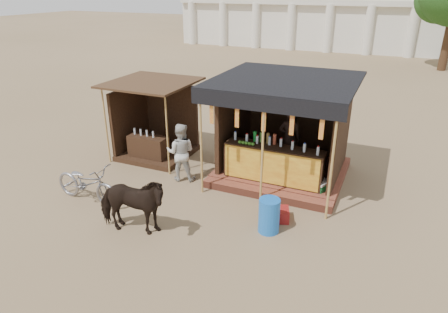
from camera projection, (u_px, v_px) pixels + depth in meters
ground at (195, 228)px, 8.92m from camera, size 120.00×120.00×0.00m
main_stall at (283, 142)px, 10.96m from camera, size 3.60×3.61×2.78m
secondary_stall at (152, 129)px, 12.47m from camera, size 2.40×2.40×2.38m
cow at (131, 205)px, 8.47m from camera, size 1.75×1.06×1.37m
motorbike at (87, 183)px, 9.81m from camera, size 1.97×0.80×1.02m
bystander at (181, 152)px, 10.82m from camera, size 0.94×0.83×1.62m
blue_barrel at (269, 216)px, 8.65m from camera, size 0.61×0.61×0.79m
red_crate at (280, 214)px, 9.17m from camera, size 0.50×0.54×0.28m
cooler at (315, 187)px, 10.22m from camera, size 0.76×0.66×0.46m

